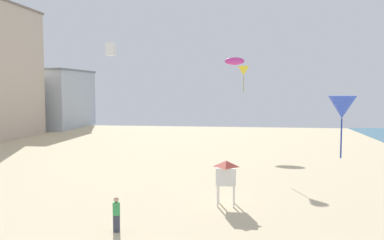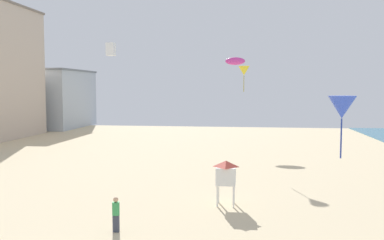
{
  "view_description": "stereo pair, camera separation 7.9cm",
  "coord_description": "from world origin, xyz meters",
  "px_view_note": "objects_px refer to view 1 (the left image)",
  "views": [
    {
      "loc": [
        7.34,
        -11.66,
        6.64
      ],
      "look_at": [
        3.83,
        15.21,
        4.58
      ],
      "focal_mm": 39.14,
      "sensor_mm": 36.0,
      "label": 1
    },
    {
      "loc": [
        7.42,
        -11.65,
        6.64
      ],
      "look_at": [
        3.83,
        15.21,
        4.58
      ],
      "focal_mm": 39.14,
      "sensor_mm": 36.0,
      "label": 2
    }
  ],
  "objects_px": {
    "kite_white_box_2": "(111,49)",
    "kite_flyer": "(116,212)",
    "kite_magenta_parafoil": "(235,61)",
    "lifeguard_stand": "(226,173)",
    "kite_yellow_delta": "(244,71)",
    "kite_blue_delta": "(342,107)"
  },
  "relations": [
    {
      "from": "lifeguard_stand",
      "to": "kite_magenta_parafoil",
      "type": "distance_m",
      "value": 29.26
    },
    {
      "from": "kite_magenta_parafoil",
      "to": "kite_blue_delta",
      "type": "bearing_deg",
      "value": -76.72
    },
    {
      "from": "kite_yellow_delta",
      "to": "kite_blue_delta",
      "type": "distance_m",
      "value": 15.81
    },
    {
      "from": "lifeguard_stand",
      "to": "kite_white_box_2",
      "type": "xyz_separation_m",
      "value": [
        -7.67,
        3.01,
        7.32
      ]
    },
    {
      "from": "kite_flyer",
      "to": "lifeguard_stand",
      "type": "distance_m",
      "value": 7.11
    },
    {
      "from": "lifeguard_stand",
      "to": "kite_magenta_parafoil",
      "type": "bearing_deg",
      "value": 80.4
    },
    {
      "from": "kite_yellow_delta",
      "to": "kite_blue_delta",
      "type": "relative_size",
      "value": 0.67
    },
    {
      "from": "kite_magenta_parafoil",
      "to": "kite_blue_delta",
      "type": "relative_size",
      "value": 0.7
    },
    {
      "from": "kite_yellow_delta",
      "to": "kite_flyer",
      "type": "bearing_deg",
      "value": -105.83
    },
    {
      "from": "kite_flyer",
      "to": "kite_yellow_delta",
      "type": "relative_size",
      "value": 0.71
    },
    {
      "from": "kite_flyer",
      "to": "kite_magenta_parafoil",
      "type": "relative_size",
      "value": 0.68
    },
    {
      "from": "kite_yellow_delta",
      "to": "kite_blue_delta",
      "type": "xyz_separation_m",
      "value": [
        5.43,
        -14.62,
        -2.6
      ]
    },
    {
      "from": "kite_magenta_parafoil",
      "to": "kite_blue_delta",
      "type": "xyz_separation_m",
      "value": [
        6.63,
        -28.09,
        -4.33
      ]
    },
    {
      "from": "lifeguard_stand",
      "to": "kite_yellow_delta",
      "type": "relative_size",
      "value": 1.11
    },
    {
      "from": "kite_flyer",
      "to": "kite_blue_delta",
      "type": "distance_m",
      "value": 13.08
    },
    {
      "from": "kite_yellow_delta",
      "to": "kite_white_box_2",
      "type": "xyz_separation_m",
      "value": [
        -8.48,
        -11.64,
        0.96
      ]
    },
    {
      "from": "kite_flyer",
      "to": "kite_white_box_2",
      "type": "relative_size",
      "value": 1.99
    },
    {
      "from": "kite_white_box_2",
      "to": "kite_flyer",
      "type": "bearing_deg",
      "value": -70.68
    },
    {
      "from": "kite_flyer",
      "to": "kite_yellow_delta",
      "type": "height_order",
      "value": "kite_yellow_delta"
    },
    {
      "from": "kite_yellow_delta",
      "to": "kite_white_box_2",
      "type": "height_order",
      "value": "kite_white_box_2"
    },
    {
      "from": "lifeguard_stand",
      "to": "kite_magenta_parafoil",
      "type": "relative_size",
      "value": 1.06
    },
    {
      "from": "kite_flyer",
      "to": "kite_blue_delta",
      "type": "height_order",
      "value": "kite_blue_delta"
    }
  ]
}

